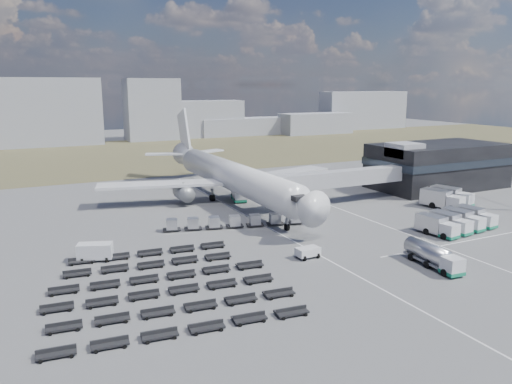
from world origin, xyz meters
name	(u,v)px	position (x,y,z in m)	size (l,w,h in m)	color
ground	(317,246)	(0.00, 0.00, 0.00)	(420.00, 420.00, 0.00)	#565659
grass_strip	(140,154)	(0.00, 110.00, 0.01)	(420.00, 90.00, 0.01)	#473E2A
lane_markings	(359,232)	(9.77, 3.00, 0.01)	(47.12, 110.00, 0.01)	silver
terminal	(437,165)	(47.77, 23.96, 5.25)	(30.40, 16.40, 11.00)	black
jet_bridge	(329,180)	(15.90, 20.42, 5.05)	(30.30, 3.80, 7.05)	#939399
airliner	(230,175)	(0.00, 32.38, 5.29)	(51.59, 64.53, 17.62)	silver
skyline	(79,119)	(-13.73, 151.46, 9.87)	(311.74, 25.56, 25.72)	#90929D
fuel_tanker	(433,256)	(8.67, -13.79, 1.46)	(2.90, 9.18, 2.92)	silver
pushback_tug	(308,253)	(-4.00, -3.73, 0.73)	(3.21, 1.81, 1.45)	silver
utility_van	(95,252)	(-30.11, 7.89, 1.19)	(4.50, 2.03, 2.38)	silver
catering_truck	(239,193)	(1.74, 31.91, 1.43)	(4.08, 6.54, 2.79)	silver
service_trucks_near	(457,221)	(24.67, -3.04, 1.50)	(13.22, 8.39, 2.77)	silver
service_trucks_far	(447,198)	(35.56, 9.27, 1.74)	(8.64, 9.52, 3.20)	silver
uld_row	(235,221)	(-7.01, 14.06, 1.08)	(22.99, 7.43, 1.81)	black
baggage_dollies	(161,285)	(-24.77, -5.26, 0.40)	(28.29, 27.44, 0.81)	black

